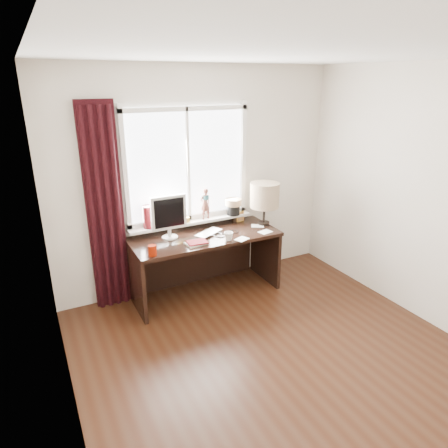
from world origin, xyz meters
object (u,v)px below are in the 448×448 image
monitor (169,214)px  table_lamp (265,196)px  mug (228,236)px  desk (202,252)px  laptop (209,233)px  red_cup (152,250)px

monitor → table_lamp: 1.19m
mug → monitor: (-0.55, 0.36, 0.23)m
desk → monitor: 0.65m
laptop → desk: bearing=92.0°
red_cup → desk: red_cup is taller
laptop → red_cup: 0.80m
laptop → monitor: monitor is taller
monitor → table_lamp: size_ratio=0.94×
red_cup → table_lamp: table_lamp is taller
desk → table_lamp: (0.80, -0.09, 0.61)m
mug → desk: 0.49m
desk → table_lamp: table_lamp is taller
desk → table_lamp: 1.01m
laptop → table_lamp: size_ratio=0.67×
table_lamp → laptop: bearing=179.9°
laptop → desk: (-0.05, 0.09, -0.26)m
red_cup → mug: bearing=0.6°
desk → table_lamp: bearing=-6.5°
mug → table_lamp: bearing=22.9°
laptop → mug: bearing=-94.4°
red_cup → table_lamp: 1.56m
red_cup → table_lamp: bearing=10.3°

